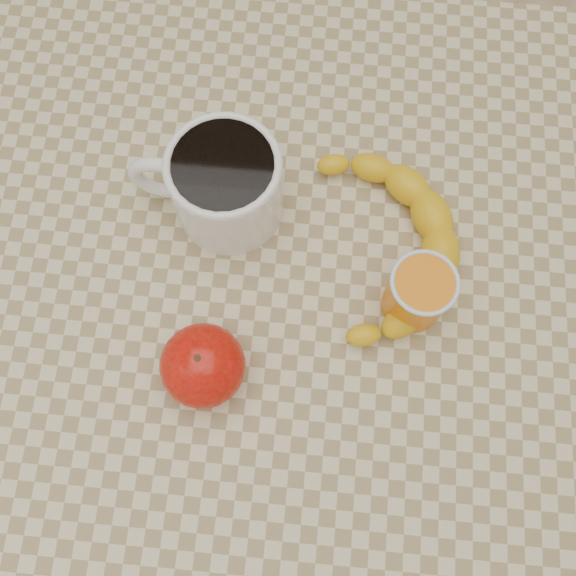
# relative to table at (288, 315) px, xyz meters

# --- Properties ---
(ground) EXTENTS (3.00, 3.00, 0.00)m
(ground) POSITION_rel_table_xyz_m (0.00, 0.00, -0.66)
(ground) COLOR tan
(ground) RESTS_ON ground
(table) EXTENTS (0.80, 0.80, 0.75)m
(table) POSITION_rel_table_xyz_m (0.00, 0.00, 0.00)
(table) COLOR beige
(table) RESTS_ON ground
(coffee_mug) EXTENTS (0.17, 0.12, 0.10)m
(coffee_mug) POSITION_rel_table_xyz_m (-0.08, 0.10, 0.14)
(coffee_mug) COLOR white
(coffee_mug) RESTS_ON table
(orange_juice_glass) EXTENTS (0.07, 0.07, 0.08)m
(orange_juice_glass) POSITION_rel_table_xyz_m (0.13, -0.00, 0.13)
(orange_juice_glass) COLOR orange
(orange_juice_glass) RESTS_ON table
(apple) EXTENTS (0.08, 0.08, 0.08)m
(apple) POSITION_rel_table_xyz_m (-0.07, -0.09, 0.12)
(apple) COLOR #8F0704
(apple) RESTS_ON table
(banana) EXTENTS (0.21, 0.28, 0.04)m
(banana) POSITION_rel_table_xyz_m (0.10, 0.06, 0.11)
(banana) COLOR gold
(banana) RESTS_ON table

